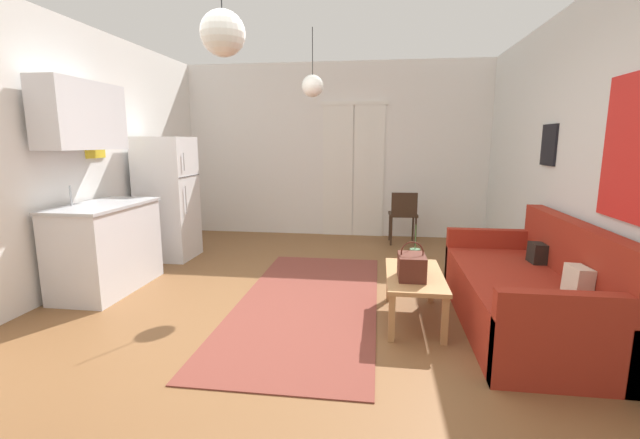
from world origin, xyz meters
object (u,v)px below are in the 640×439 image
at_px(refrigerator, 168,199).
at_px(pendant_lamp_far, 313,86).
at_px(coffee_table, 414,280).
at_px(pendant_lamp_near, 223,33).
at_px(bamboo_vase, 415,259).
at_px(couch, 532,295).
at_px(accent_chair, 403,213).
at_px(handbag, 412,266).

distance_m(refrigerator, pendant_lamp_far, 2.43).
xyz_separation_m(coffee_table, pendant_lamp_near, (-1.30, -0.96, 1.84)).
relative_size(bamboo_vase, pendant_lamp_near, 0.57).
height_order(coffee_table, bamboo_vase, bamboo_vase).
xyz_separation_m(couch, accent_chair, (-0.91, 2.89, 0.19)).
bearing_deg(refrigerator, accent_chair, 21.02).
xyz_separation_m(couch, bamboo_vase, (-0.95, 0.15, 0.23)).
relative_size(couch, bamboo_vase, 4.87).
distance_m(bamboo_vase, pendant_lamp_near, 2.38).
distance_m(refrigerator, accent_chair, 3.38).
bearing_deg(pendant_lamp_far, handbag, -54.03).
distance_m(accent_chair, pendant_lamp_near, 4.39).
bearing_deg(accent_chair, coffee_table, 86.80).
height_order(couch, pendant_lamp_near, pendant_lamp_near).
distance_m(couch, bamboo_vase, 0.99).
distance_m(refrigerator, pendant_lamp_near, 3.45).
bearing_deg(refrigerator, pendant_lamp_near, -55.45).
bearing_deg(bamboo_vase, couch, -9.15).
bearing_deg(pendant_lamp_near, coffee_table, 36.37).
height_order(bamboo_vase, pendant_lamp_near, pendant_lamp_near).
height_order(bamboo_vase, pendant_lamp_far, pendant_lamp_far).
height_order(pendant_lamp_near, pendant_lamp_far, same).
bearing_deg(handbag, pendant_lamp_near, -146.88).
bearing_deg(accent_chair, handbag, 86.09).
relative_size(accent_chair, pendant_lamp_far, 1.07).
height_order(refrigerator, pendant_lamp_far, pendant_lamp_far).
xyz_separation_m(refrigerator, pendant_lamp_near, (1.79, -2.60, 1.40)).
xyz_separation_m(bamboo_vase, pendant_lamp_near, (-1.30, -1.07, 1.68)).
distance_m(handbag, pendant_lamp_near, 2.25).
height_order(coffee_table, accent_chair, accent_chair).
xyz_separation_m(coffee_table, refrigerator, (-3.09, 1.64, 0.44)).
distance_m(bamboo_vase, refrigerator, 3.46).
bearing_deg(coffee_table, pendant_lamp_near, -143.63).
distance_m(accent_chair, pendant_lamp_far, 2.55).
relative_size(coffee_table, pendant_lamp_far, 1.30).
relative_size(handbag, pendant_lamp_near, 0.44).
relative_size(pendant_lamp_near, pendant_lamp_far, 0.97).
xyz_separation_m(coffee_table, pendant_lamp_far, (-1.09, 1.32, 1.80)).
distance_m(couch, coffee_table, 0.96).
bearing_deg(pendant_lamp_far, couch, -33.49).
bearing_deg(refrigerator, pendant_lamp_far, -9.27).
distance_m(couch, pendant_lamp_far, 3.09).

